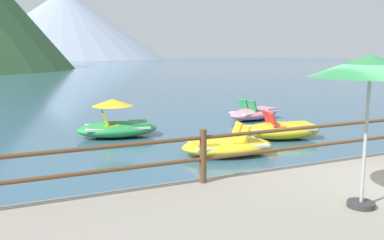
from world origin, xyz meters
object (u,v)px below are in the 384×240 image
object	(u,v)px
pedal_boat_0	(117,124)
pedal_boat_3	(254,113)
pedal_boat_1	(281,130)
pedal_boat_2	(227,146)
beach_umbrella	(370,68)

from	to	relation	value
pedal_boat_0	pedal_boat_3	size ratio (longest dim) A/B	1.06
pedal_boat_1	pedal_boat_0	bearing A→B (deg)	151.73
pedal_boat_1	pedal_boat_2	world-z (taller)	pedal_boat_1
pedal_boat_1	pedal_boat_3	bearing A→B (deg)	69.67
beach_umbrella	pedal_boat_0	size ratio (longest dim) A/B	0.83
beach_umbrella	pedal_boat_3	distance (m)	10.65
pedal_boat_1	pedal_boat_2	size ratio (longest dim) A/B	1.03
pedal_boat_1	pedal_boat_3	distance (m)	3.68
pedal_boat_2	pedal_boat_3	xyz separation A→B (m)	(3.80, 4.49, 0.01)
pedal_boat_0	pedal_boat_3	bearing A→B (deg)	9.93
pedal_boat_2	pedal_boat_3	distance (m)	5.88
pedal_boat_0	pedal_boat_2	size ratio (longest dim) A/B	1.02
beach_umbrella	pedal_boat_1	world-z (taller)	beach_umbrella
pedal_boat_0	pedal_boat_3	xyz separation A→B (m)	(5.80, 1.02, -0.14)
pedal_boat_2	pedal_boat_1	bearing A→B (deg)	22.45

